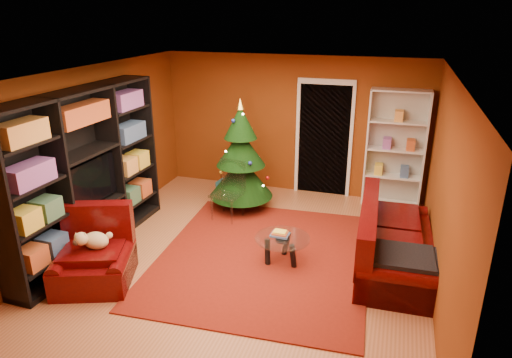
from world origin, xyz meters
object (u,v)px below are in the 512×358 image
(gift_box_teal, at_px, (226,188))
(coffee_table, at_px, (282,250))
(dog, at_px, (96,241))
(media_unit, at_px, (85,174))
(christmas_tree, at_px, (241,157))
(gift_box_red, at_px, (243,188))
(armchair, at_px, (93,256))
(rug, at_px, (263,257))
(white_bookshelf, at_px, (395,149))
(acrylic_chair, at_px, (227,194))
(sofa, at_px, (396,236))
(gift_box_green, at_px, (235,189))

(gift_box_teal, distance_m, coffee_table, 2.68)
(dog, bearing_deg, coffee_table, 7.50)
(media_unit, height_order, gift_box_teal, media_unit)
(christmas_tree, bearing_deg, dog, -109.95)
(gift_box_red, xyz_separation_m, armchair, (-0.83, -3.53, 0.29))
(rug, bearing_deg, coffee_table, -10.71)
(white_bookshelf, bearing_deg, acrylic_chair, -150.49)
(christmas_tree, height_order, armchair, christmas_tree)
(rug, distance_m, white_bookshelf, 3.21)
(media_unit, bearing_deg, dog, -48.96)
(gift_box_red, bearing_deg, rug, -64.49)
(rug, height_order, armchair, armchair)
(rug, bearing_deg, sofa, 10.04)
(media_unit, distance_m, gift_box_teal, 2.95)
(gift_box_red, bearing_deg, gift_box_teal, -143.62)
(gift_box_teal, xyz_separation_m, gift_box_red, (0.29, 0.21, -0.04))
(gift_box_teal, xyz_separation_m, dog, (-0.51, -3.26, 0.45))
(armchair, bearing_deg, gift_box_green, 56.98)
(christmas_tree, relative_size, coffee_table, 2.59)
(gift_box_green, bearing_deg, white_bookshelf, 9.87)
(christmas_tree, relative_size, gift_box_red, 9.89)
(christmas_tree, xyz_separation_m, gift_box_red, (-0.21, 0.70, -0.87))
(white_bookshelf, xyz_separation_m, acrylic_chair, (-2.61, -1.49, -0.59))
(gift_box_teal, distance_m, gift_box_green, 0.20)
(sofa, bearing_deg, gift_box_red, 54.00)
(christmas_tree, bearing_deg, coffee_table, -54.22)
(gift_box_red, distance_m, armchair, 3.64)
(gift_box_red, height_order, dog, dog)
(white_bookshelf, bearing_deg, rug, -123.39)
(media_unit, distance_m, acrylic_chair, 2.29)
(coffee_table, bearing_deg, armchair, -151.14)
(christmas_tree, distance_m, coffee_table, 2.14)
(media_unit, bearing_deg, christmas_tree, 52.24)
(gift_box_teal, relative_size, gift_box_green, 1.01)
(gift_box_teal, relative_size, dog, 0.71)
(rug, height_order, sofa, sofa)
(rug, relative_size, sofa, 1.60)
(gift_box_red, bearing_deg, acrylic_chair, -83.80)
(gift_box_teal, relative_size, coffee_table, 0.37)
(gift_box_teal, xyz_separation_m, sofa, (3.16, -1.74, 0.32))
(christmas_tree, relative_size, armchair, 1.97)
(coffee_table, height_order, acrylic_chair, acrylic_chair)
(rug, bearing_deg, gift_box_teal, 123.66)
(rug, height_order, gift_box_red, gift_box_red)
(media_unit, distance_m, gift_box_green, 3.03)
(christmas_tree, relative_size, gift_box_green, 7.08)
(rug, relative_size, gift_box_teal, 12.05)
(media_unit, bearing_deg, gift_box_green, 63.01)
(media_unit, bearing_deg, acrylic_chair, 45.26)
(gift_box_red, height_order, white_bookshelf, white_bookshelf)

